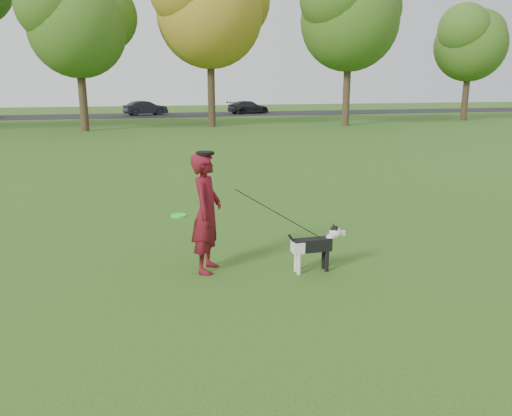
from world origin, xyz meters
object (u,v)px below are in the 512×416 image
object	(u,v)px
man	(207,213)
dog	(316,244)
car_mid	(146,108)
car_right	(249,107)

from	to	relation	value
man	dog	bearing A→B (deg)	-81.90
dog	car_mid	size ratio (longest dim) A/B	0.25
dog	car_mid	distance (m)	40.04
car_right	man	bearing A→B (deg)	148.27
man	dog	xyz separation A→B (m)	(1.60, -0.46, -0.48)
man	car_mid	size ratio (longest dim) A/B	0.48
dog	car_right	distance (m)	41.11
car_mid	man	bearing A→B (deg)	160.87
man	car_mid	xyz separation A→B (m)	(1.34, 39.57, -0.27)
man	dog	world-z (taller)	man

